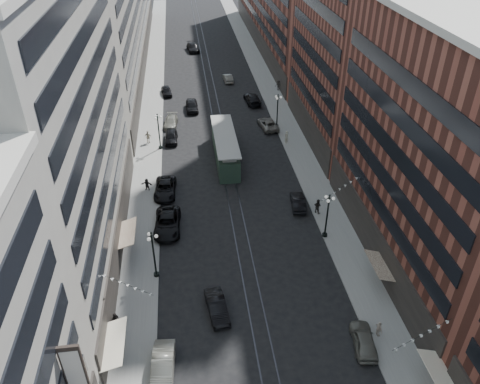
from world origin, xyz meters
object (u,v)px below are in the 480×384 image
lamppost_se_mid (277,110)px  lamppost_sw_mid (159,130)px  car_extra_1 (171,137)px  pedestrian_6 (148,137)px  car_8 (171,122)px  pedestrian_9 (278,85)px  lamppost_sw_far (154,253)px  pedestrian_2 (116,320)px  car_extra_0 (193,47)px  car_5 (217,307)px  car_12 (252,99)px  car_1 (163,366)px  lamppost_se_far (327,214)px  car_9 (166,91)px  car_14 (228,78)px  car_10 (298,202)px  car_13 (192,106)px  pedestrian_7 (318,206)px  pedestrian_8 (286,137)px  pedestrian_4 (379,329)px  pedestrian_5 (147,184)px  car_2 (167,223)px  car_11 (268,124)px  car_7 (165,189)px  car_4 (364,340)px

lamppost_se_mid → lamppost_sw_mid: bearing=-164.8°
lamppost_sw_mid → car_extra_1: bearing=55.1°
car_extra_1 → pedestrian_6: bearing=-173.2°
car_8 → pedestrian_9: pedestrian_9 is taller
lamppost_sw_far → pedestrian_2: lamppost_sw_far is taller
car_extra_0 → car_extra_1: size_ratio=1.28×
car_5 → car_8: (-4.05, 40.29, -0.04)m
lamppost_sw_mid → car_12: lamppost_sw_mid is taller
car_1 → pedestrian_2: size_ratio=3.09×
lamppost_sw_far → lamppost_se_far: 18.83m
lamppost_sw_mid → car_9: lamppost_sw_mid is taller
pedestrian_9 → car_14: bearing=168.7°
pedestrian_2 → car_extra_0: 81.27m
car_10 → car_8: bearing=-52.2°
car_5 → car_1: bearing=-137.7°
lamppost_se_far → car_13: (-13.20, 36.57, -2.23)m
pedestrian_6 → pedestrian_9: bearing=-123.2°
car_10 → car_9: bearing=-61.0°
car_5 → car_13: (-0.41, 46.03, 0.12)m
pedestrian_7 → lamppost_sw_mid: bearing=1.4°
pedestrian_8 → pedestrian_9: bearing=-136.9°
pedestrian_4 → car_10: (-2.46, 19.92, -0.22)m
lamppost_se_far → car_5: bearing=-143.5°
pedestrian_5 → pedestrian_9: pedestrian_9 is taller
car_8 → car_13: bearing=64.2°
car_2 → car_13: car_13 is taller
pedestrian_2 → car_11: bearing=65.5°
lamppost_sw_mid → pedestrian_5: bearing=-97.7°
car_1 → pedestrian_8: bearing=68.6°
pedestrian_8 → pedestrian_4: bearing=51.7°
car_7 → pedestrian_6: (-2.59, 14.03, 0.35)m
lamppost_se_mid → pedestrian_5: 25.65m
car_11 → pedestrian_7: size_ratio=2.85×
car_1 → pedestrian_9: 62.39m
car_14 → pedestrian_5: size_ratio=2.72×
pedestrian_5 → car_10: bearing=-3.0°
car_11 → car_8: bearing=-18.2°
pedestrian_9 → car_2: bearing=-94.3°
pedestrian_2 → car_7: 21.42m
pedestrian_2 → car_11: pedestrian_2 is taller
car_4 → car_9: bearing=-66.3°
lamppost_se_mid → car_11: bearing=179.3°
pedestrian_6 → pedestrian_9: 29.96m
car_8 → car_14: car_14 is taller
car_1 → car_10: (15.94, 21.27, -0.09)m
car_8 → car_13: 6.80m
pedestrian_6 → lamppost_se_mid: bearing=-153.1°
car_1 → pedestrian_2: bearing=132.7°
car_8 → pedestrian_9: 23.84m
pedestrian_8 → pedestrian_6: bearing=-46.1°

